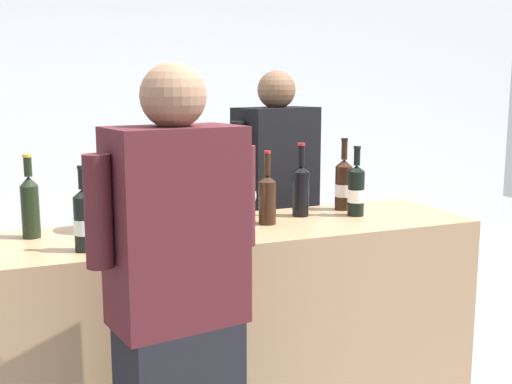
{
  "coord_description": "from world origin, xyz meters",
  "views": [
    {
      "loc": [
        -0.9,
        -2.49,
        1.63
      ],
      "look_at": [
        0.12,
        0.0,
        1.17
      ],
      "focal_mm": 43.98,
      "sensor_mm": 36.0,
      "label": 1
    }
  ],
  "objects_px": {
    "wine_bottle_7": "(344,184)",
    "person_guest": "(178,340)",
    "wine_glass": "(248,198)",
    "wine_bottle_2": "(236,197)",
    "wine_bottle_4": "(30,204)",
    "wine_bottle_8": "(267,198)",
    "wine_bottle_5": "(301,188)",
    "person_server": "(276,230)",
    "wine_bottle_0": "(84,220)",
    "wine_bottle_6": "(356,190)",
    "wine_bottle_1": "(241,207)",
    "wine_bottle_3": "(191,206)",
    "ice_bucket": "(113,203)"
  },
  "relations": [
    {
      "from": "wine_bottle_7",
      "to": "person_guest",
      "type": "relative_size",
      "value": 0.21
    },
    {
      "from": "wine_bottle_1",
      "to": "wine_bottle_6",
      "type": "height_order",
      "value": "wine_bottle_6"
    },
    {
      "from": "wine_bottle_5",
      "to": "person_guest",
      "type": "height_order",
      "value": "person_guest"
    },
    {
      "from": "person_guest",
      "to": "wine_bottle_7",
      "type": "bearing_deg",
      "value": 37.69
    },
    {
      "from": "wine_bottle_7",
      "to": "wine_bottle_8",
      "type": "bearing_deg",
      "value": -161.78
    },
    {
      "from": "wine_bottle_6",
      "to": "wine_glass",
      "type": "bearing_deg",
      "value": -173.5
    },
    {
      "from": "person_guest",
      "to": "wine_bottle_5",
      "type": "bearing_deg",
      "value": 43.62
    },
    {
      "from": "wine_bottle_7",
      "to": "person_guest",
      "type": "bearing_deg",
      "value": -142.31
    },
    {
      "from": "wine_bottle_4",
      "to": "wine_bottle_8",
      "type": "distance_m",
      "value": 0.99
    },
    {
      "from": "wine_bottle_5",
      "to": "wine_bottle_6",
      "type": "height_order",
      "value": "wine_bottle_5"
    },
    {
      "from": "person_guest",
      "to": "ice_bucket",
      "type": "bearing_deg",
      "value": 93.66
    },
    {
      "from": "wine_bottle_5",
      "to": "person_guest",
      "type": "bearing_deg",
      "value": -136.38
    },
    {
      "from": "wine_bottle_4",
      "to": "person_guest",
      "type": "xyz_separation_m",
      "value": [
        0.39,
        -0.8,
        -0.32
      ]
    },
    {
      "from": "wine_bottle_2",
      "to": "wine_bottle_4",
      "type": "distance_m",
      "value": 0.87
    },
    {
      "from": "wine_bottle_4",
      "to": "wine_bottle_6",
      "type": "height_order",
      "value": "wine_bottle_4"
    },
    {
      "from": "wine_bottle_1",
      "to": "wine_bottle_2",
      "type": "height_order",
      "value": "wine_bottle_2"
    },
    {
      "from": "wine_bottle_0",
      "to": "wine_bottle_8",
      "type": "xyz_separation_m",
      "value": [
        0.81,
        0.17,
        -0.0
      ]
    },
    {
      "from": "wine_bottle_0",
      "to": "person_server",
      "type": "distance_m",
      "value": 1.4
    },
    {
      "from": "wine_bottle_4",
      "to": "person_server",
      "type": "distance_m",
      "value": 1.42
    },
    {
      "from": "wine_bottle_6",
      "to": "person_guest",
      "type": "xyz_separation_m",
      "value": [
        -1.06,
        -0.68,
        -0.31
      ]
    },
    {
      "from": "ice_bucket",
      "to": "wine_bottle_2",
      "type": "bearing_deg",
      "value": -7.92
    },
    {
      "from": "wine_bottle_6",
      "to": "wine_bottle_7",
      "type": "distance_m",
      "value": 0.15
    },
    {
      "from": "wine_glass",
      "to": "wine_bottle_2",
      "type": "bearing_deg",
      "value": 92.23
    },
    {
      "from": "person_server",
      "to": "wine_bottle_2",
      "type": "bearing_deg",
      "value": -129.1
    },
    {
      "from": "wine_bottle_6",
      "to": "wine_bottle_2",
      "type": "bearing_deg",
      "value": 173.52
    },
    {
      "from": "wine_bottle_7",
      "to": "wine_glass",
      "type": "relative_size",
      "value": 1.84
    },
    {
      "from": "wine_bottle_4",
      "to": "wine_bottle_5",
      "type": "relative_size",
      "value": 0.98
    },
    {
      "from": "wine_bottle_0",
      "to": "wine_bottle_2",
      "type": "relative_size",
      "value": 1.0
    },
    {
      "from": "wine_bottle_0",
      "to": "wine_bottle_3",
      "type": "bearing_deg",
      "value": 20.73
    },
    {
      "from": "person_server",
      "to": "wine_bottle_5",
      "type": "bearing_deg",
      "value": -101.17
    },
    {
      "from": "wine_bottle_5",
      "to": "wine_bottle_8",
      "type": "relative_size",
      "value": 1.06
    },
    {
      "from": "wine_bottle_2",
      "to": "ice_bucket",
      "type": "xyz_separation_m",
      "value": [
        -0.53,
        0.07,
        -0.0
      ]
    },
    {
      "from": "wine_bottle_1",
      "to": "wine_bottle_5",
      "type": "height_order",
      "value": "wine_bottle_5"
    },
    {
      "from": "wine_bottle_3",
      "to": "wine_bottle_8",
      "type": "distance_m",
      "value": 0.35
    },
    {
      "from": "wine_bottle_4",
      "to": "wine_bottle_5",
      "type": "bearing_deg",
      "value": -1.42
    },
    {
      "from": "ice_bucket",
      "to": "wine_bottle_7",
      "type": "bearing_deg",
      "value": 0.52
    },
    {
      "from": "wine_bottle_1",
      "to": "wine_glass",
      "type": "height_order",
      "value": "wine_bottle_1"
    },
    {
      "from": "wine_bottle_3",
      "to": "wine_bottle_5",
      "type": "distance_m",
      "value": 0.57
    },
    {
      "from": "wine_bottle_6",
      "to": "wine_bottle_7",
      "type": "bearing_deg",
      "value": 82.62
    },
    {
      "from": "wine_bottle_3",
      "to": "ice_bucket",
      "type": "distance_m",
      "value": 0.33
    },
    {
      "from": "wine_bottle_0",
      "to": "wine_bottle_3",
      "type": "distance_m",
      "value": 0.5
    },
    {
      "from": "wine_bottle_5",
      "to": "wine_bottle_2",
      "type": "bearing_deg",
      "value": -175.65
    },
    {
      "from": "wine_bottle_1",
      "to": "wine_bottle_4",
      "type": "relative_size",
      "value": 0.93
    },
    {
      "from": "wine_bottle_4",
      "to": "wine_bottle_7",
      "type": "bearing_deg",
      "value": 1.14
    },
    {
      "from": "wine_bottle_5",
      "to": "person_server",
      "type": "xyz_separation_m",
      "value": [
        0.1,
        0.51,
        -0.32
      ]
    },
    {
      "from": "wine_bottle_6",
      "to": "person_server",
      "type": "bearing_deg",
      "value": 103.67
    },
    {
      "from": "wine_bottle_0",
      "to": "wine_bottle_7",
      "type": "height_order",
      "value": "wine_bottle_7"
    },
    {
      "from": "wine_bottle_4",
      "to": "wine_glass",
      "type": "relative_size",
      "value": 1.76
    },
    {
      "from": "wine_bottle_8",
      "to": "person_server",
      "type": "height_order",
      "value": "person_server"
    },
    {
      "from": "wine_bottle_1",
      "to": "ice_bucket",
      "type": "distance_m",
      "value": 0.55
    }
  ]
}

